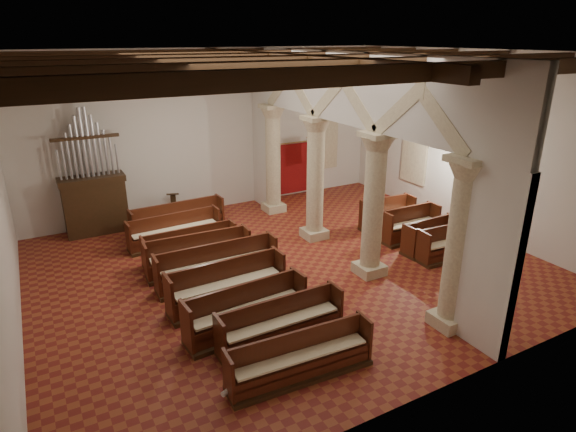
{
  "coord_description": "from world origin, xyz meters",
  "views": [
    {
      "loc": [
        -6.15,
        -11.19,
        6.39
      ],
      "look_at": [
        0.25,
        0.5,
        1.38
      ],
      "focal_mm": 30.0,
      "sensor_mm": 36.0,
      "label": 1
    }
  ],
  "objects_px": {
    "pipe_organ": "(94,194)",
    "lectern": "(174,208)",
    "processional_banner": "(312,180)",
    "aisle_pew_0": "(448,248)",
    "nave_pew_0": "(301,363)"
  },
  "relations": [
    {
      "from": "lectern",
      "to": "aisle_pew_0",
      "type": "height_order",
      "value": "lectern"
    },
    {
      "from": "pipe_organ",
      "to": "aisle_pew_0",
      "type": "xyz_separation_m",
      "value": [
        8.97,
        -7.36,
        -1.02
      ]
    },
    {
      "from": "lectern",
      "to": "processional_banner",
      "type": "xyz_separation_m",
      "value": [
        5.65,
        -0.54,
        0.39
      ]
    },
    {
      "from": "lectern",
      "to": "processional_banner",
      "type": "bearing_deg",
      "value": 13.12
    },
    {
      "from": "nave_pew_0",
      "to": "pipe_organ",
      "type": "bearing_deg",
      "value": 106.28
    },
    {
      "from": "pipe_organ",
      "to": "nave_pew_0",
      "type": "distance_m",
      "value": 10.23
    },
    {
      "from": "pipe_organ",
      "to": "processional_banner",
      "type": "distance_m",
      "value": 8.36
    },
    {
      "from": "processional_banner",
      "to": "aisle_pew_0",
      "type": "relative_size",
      "value": 1.31
    },
    {
      "from": "aisle_pew_0",
      "to": "processional_banner",
      "type": "bearing_deg",
      "value": 99.04
    },
    {
      "from": "pipe_organ",
      "to": "aisle_pew_0",
      "type": "distance_m",
      "value": 11.65
    },
    {
      "from": "pipe_organ",
      "to": "processional_banner",
      "type": "height_order",
      "value": "pipe_organ"
    },
    {
      "from": "pipe_organ",
      "to": "lectern",
      "type": "bearing_deg",
      "value": -0.2
    },
    {
      "from": "pipe_organ",
      "to": "processional_banner",
      "type": "relative_size",
      "value": 1.66
    },
    {
      "from": "pipe_organ",
      "to": "nave_pew_0",
      "type": "relative_size",
      "value": 1.43
    },
    {
      "from": "lectern",
      "to": "aisle_pew_0",
      "type": "xyz_separation_m",
      "value": [
        6.29,
        -7.35,
        -0.09
      ]
    }
  ]
}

